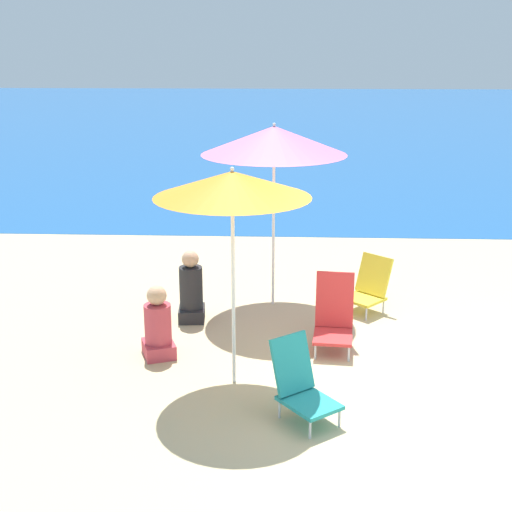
{
  "coord_description": "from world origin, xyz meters",
  "views": [
    {
      "loc": [
        -1.41,
        -6.24,
        3.34
      ],
      "look_at": [
        -1.75,
        1.46,
        1.0
      ],
      "focal_mm": 50.0,
      "sensor_mm": 36.0,
      "label": 1
    }
  ],
  "objects": [
    {
      "name": "person_seated_near",
      "position": [
        -2.58,
        1.98,
        0.38
      ],
      "size": [
        0.34,
        0.4,
        0.9
      ],
      "rotation": [
        0.0,
        0.0,
        0.08
      ],
      "color": "#262628",
      "rests_on": "ground"
    },
    {
      "name": "beach_chair_red",
      "position": [
        -0.87,
        1.24,
        0.37
      ],
      "size": [
        0.48,
        0.62,
        0.85
      ],
      "rotation": [
        0.0,
        0.0,
        -0.09
      ],
      "color": "silver",
      "rests_on": "ground"
    },
    {
      "name": "person_seated_far",
      "position": [
        -2.8,
        0.92,
        0.34
      ],
      "size": [
        0.44,
        0.47,
        0.82
      ],
      "rotation": [
        0.0,
        0.0,
        0.36
      ],
      "color": "#BF3F4C",
      "rests_on": "ground"
    },
    {
      "name": "beach_umbrella_orange",
      "position": [
        -1.93,
        0.34,
        2.04
      ],
      "size": [
        1.51,
        1.51,
        2.21
      ],
      "color": "white",
      "rests_on": "ground"
    },
    {
      "name": "beach_chair_yellow",
      "position": [
        -0.35,
        2.41,
        0.33
      ],
      "size": [
        0.69,
        0.69,
        0.71
      ],
      "rotation": [
        0.0,
        0.0,
        -0.74
      ],
      "color": "silver",
      "rests_on": "ground"
    },
    {
      "name": "ground_plane",
      "position": [
        0.0,
        0.0,
        0.0
      ],
      "size": [
        60.0,
        60.0,
        0.0
      ],
      "primitive_type": "plane",
      "color": "#C6B284"
    },
    {
      "name": "sea_water",
      "position": [
        0.0,
        25.92,
        0.0
      ],
      "size": [
        60.0,
        40.0,
        0.01
      ],
      "color": "#1E5699",
      "rests_on": "ground"
    },
    {
      "name": "beach_umbrella_pink",
      "position": [
        -1.58,
        2.58,
        2.15
      ],
      "size": [
        1.82,
        1.82,
        2.37
      ],
      "color": "white",
      "rests_on": "ground"
    },
    {
      "name": "beach_chair_teal",
      "position": [
        -1.26,
        -0.35,
        0.34
      ],
      "size": [
        0.7,
        0.73,
        0.75
      ],
      "rotation": [
        0.0,
        0.0,
        0.66
      ],
      "color": "silver",
      "rests_on": "ground"
    }
  ]
}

